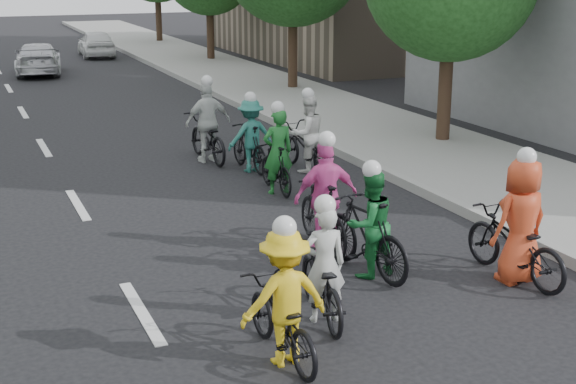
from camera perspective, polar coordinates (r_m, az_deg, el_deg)
ground at (r=10.26m, az=-10.37°, el=-8.43°), size 120.00×120.00×0.00m
sidewalk_right at (r=21.97m, az=4.23°, el=5.17°), size 4.00×80.00×0.15m
curb_right at (r=21.16m, az=-0.48°, el=4.83°), size 0.18×80.00×0.18m
cyclist_0 at (r=9.76m, az=2.38°, el=-6.09°), size 0.91×1.84×1.60m
cyclist_1 at (r=11.12m, az=5.69°, el=-2.75°), size 0.81×1.91×1.66m
cyclist_2 at (r=8.73m, az=-0.37°, el=-8.29°), size 1.01×1.69×1.68m
cyclist_3 at (r=12.01m, az=2.60°, el=-1.06°), size 1.02×1.81×1.85m
cyclist_4 at (r=11.30m, az=15.98°, el=-2.94°), size 0.89×1.93×1.88m
cyclist_5 at (r=15.06m, az=-0.80°, el=2.22°), size 0.59×1.53×1.75m
cyclist_6 at (r=16.63m, az=1.32°, el=3.60°), size 0.93×1.96×1.76m
cyclist_7 at (r=16.64m, az=-2.71°, el=3.67°), size 1.02×1.67×1.67m
cyclist_8 at (r=17.56m, az=-5.74°, el=4.28°), size 1.05×1.97×1.89m
follow_car_lead at (r=32.93m, az=-17.36°, el=9.04°), size 2.18×4.32×1.20m
follow_car_trail at (r=38.44m, az=-13.48°, el=10.25°), size 1.64×3.67×1.23m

